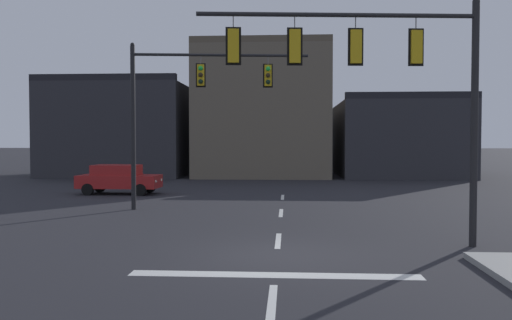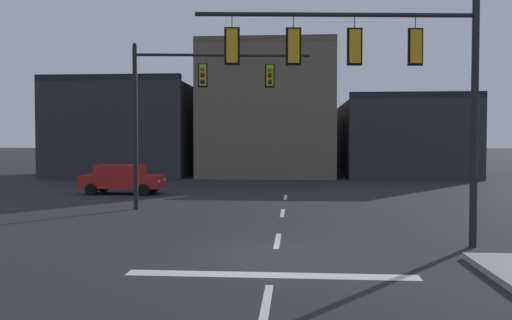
# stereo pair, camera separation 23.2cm
# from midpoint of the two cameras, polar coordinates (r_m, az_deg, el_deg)

# --- Properties ---
(ground_plane) EXTENTS (400.00, 400.00, 0.00)m
(ground_plane) POSITION_cam_midpoint_polar(r_m,az_deg,el_deg) (13.78, 1.75, -10.22)
(ground_plane) COLOR #232328
(stop_bar_paint) EXTENTS (6.40, 0.50, 0.01)m
(stop_bar_paint) POSITION_cam_midpoint_polar(r_m,az_deg,el_deg) (11.83, 1.45, -12.27)
(stop_bar_paint) COLOR silver
(stop_bar_paint) RESTS_ON ground
(lane_centreline) EXTENTS (0.16, 26.40, 0.01)m
(lane_centreline) POSITION_cam_midpoint_polar(r_m,az_deg,el_deg) (15.74, 1.98, -8.66)
(lane_centreline) COLOR silver
(lane_centreline) RESTS_ON ground
(signal_mast_near_side) EXTENTS (7.70, 0.90, 6.90)m
(signal_mast_near_side) POSITION_cam_midpoint_polar(r_m,az_deg,el_deg) (15.01, 12.67, 9.54)
(signal_mast_near_side) COLOR black
(signal_mast_near_side) RESTS_ON ground
(signal_mast_far_side) EXTENTS (7.53, 0.99, 7.09)m
(signal_mast_far_side) POSITION_cam_midpoint_polar(r_m,az_deg,el_deg) (22.94, -8.07, 6.84)
(signal_mast_far_side) COLOR black
(signal_mast_far_side) RESTS_ON ground
(car_lot_nearside) EXTENTS (4.49, 2.00, 1.61)m
(car_lot_nearside) POSITION_cam_midpoint_polar(r_m,az_deg,el_deg) (30.17, -14.78, -1.94)
(car_lot_nearside) COLOR #A81E1E
(car_lot_nearside) RESTS_ON ground
(building_row) EXTENTS (34.04, 13.43, 10.82)m
(building_row) POSITION_cam_midpoint_polar(r_m,az_deg,el_deg) (45.69, 0.37, 3.69)
(building_row) COLOR #2D2D33
(building_row) RESTS_ON ground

